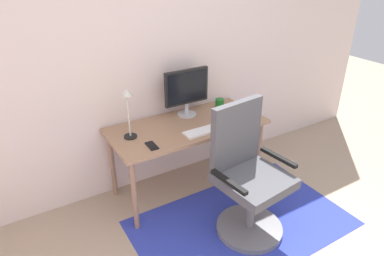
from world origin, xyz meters
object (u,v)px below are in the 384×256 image
(cell_phone, at_px, (152,146))
(office_chair, at_px, (247,182))
(desk, at_px, (187,131))
(desk_lamp, at_px, (128,107))
(computer_mouse, at_px, (234,119))
(keyboard, at_px, (207,130))
(coffee_cup, at_px, (220,103))
(monitor, at_px, (187,89))

(cell_phone, bearing_deg, office_chair, -41.17)
(desk, bearing_deg, desk_lamp, 175.79)
(computer_mouse, height_order, office_chair, office_chair)
(keyboard, bearing_deg, office_chair, -84.71)
(computer_mouse, xyz_separation_m, coffee_cup, (0.06, 0.31, 0.03))
(computer_mouse, distance_m, office_chair, 0.68)
(desk_lamp, bearing_deg, office_chair, -48.60)
(coffee_cup, height_order, desk_lamp, desk_lamp)
(coffee_cup, bearing_deg, desk_lamp, -173.10)
(monitor, distance_m, keyboard, 0.46)
(cell_phone, distance_m, office_chair, 0.82)
(cell_phone, bearing_deg, desk_lamp, 112.13)
(desk, height_order, computer_mouse, computer_mouse)
(desk, bearing_deg, computer_mouse, -20.51)
(desk, relative_size, coffee_cup, 15.16)
(desk, distance_m, computer_mouse, 0.45)
(keyboard, height_order, desk_lamp, desk_lamp)
(desk, height_order, cell_phone, cell_phone)
(keyboard, xyz_separation_m, coffee_cup, (0.38, 0.36, 0.04))
(office_chair, bearing_deg, desk, 94.01)
(cell_phone, relative_size, desk_lamp, 0.32)
(monitor, xyz_separation_m, office_chair, (0.03, -0.90, -0.50))
(desk_lamp, height_order, office_chair, desk_lamp)
(keyboard, height_order, cell_phone, keyboard)
(keyboard, bearing_deg, cell_phone, 179.48)
(desk, bearing_deg, cell_phone, -156.53)
(monitor, relative_size, office_chair, 0.41)
(desk, distance_m, office_chair, 0.75)
(desk, bearing_deg, office_chair, -79.38)
(coffee_cup, relative_size, desk_lamp, 0.22)
(office_chair, bearing_deg, monitor, 85.47)
(coffee_cup, relative_size, office_chair, 0.09)
(desk, xyz_separation_m, coffee_cup, (0.47, 0.16, 0.12))
(desk, relative_size, cell_phone, 10.20)
(computer_mouse, xyz_separation_m, office_chair, (-0.28, -0.57, -0.26))
(monitor, bearing_deg, computer_mouse, -47.66)
(coffee_cup, xyz_separation_m, desk_lamp, (-1.00, -0.12, 0.23))
(office_chair, bearing_deg, cell_phone, 131.14)
(desk, height_order, coffee_cup, coffee_cup)
(cell_phone, bearing_deg, keyboard, 0.56)
(office_chair, bearing_deg, desk_lamp, 124.79)
(monitor, xyz_separation_m, keyboard, (-0.02, -0.38, -0.25))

